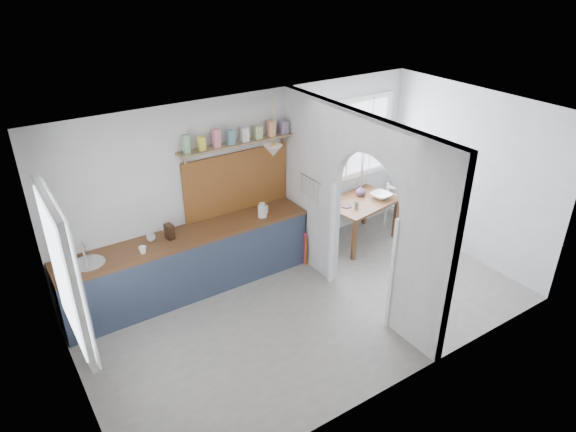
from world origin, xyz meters
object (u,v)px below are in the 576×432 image
chair_right (400,205)px  dining_table (360,221)px  kettle (262,210)px  chair_left (316,231)px  vase (361,190)px

chair_right → dining_table: bearing=74.9°
chair_right → kettle: size_ratio=3.96×
dining_table → chair_left: bearing=167.6°
dining_table → vase: 0.50m
chair_right → kettle: bearing=71.9°
chair_left → kettle: size_ratio=4.06×
kettle → dining_table: bearing=-25.1°
dining_table → vase: (0.12, 0.16, 0.45)m
dining_table → chair_right: bearing=-8.6°
dining_table → kettle: 1.89m
dining_table → chair_left: (-0.86, 0.05, 0.06)m
chair_left → vase: size_ratio=4.90×
chair_right → vase: vase is taller
dining_table → chair_right: size_ratio=1.41×
dining_table → chair_left: 0.86m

